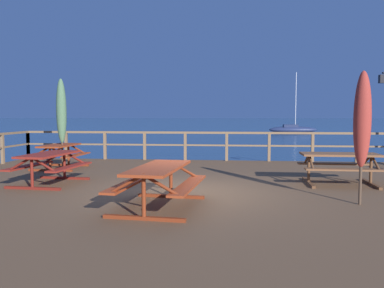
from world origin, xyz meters
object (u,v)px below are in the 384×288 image
picnic_table_front_right (49,162)px  picnic_table_back_left (60,151)px  patio_umbrella_tall_front (61,111)px  picnic_table_mid_left (340,162)px  patio_umbrella_short_front (362,120)px  sailboat_distant (293,129)px  picnic_table_mid_right (159,177)px

picnic_table_front_right → picnic_table_back_left: bearing=109.9°
picnic_table_front_right → patio_umbrella_tall_front: size_ratio=0.68×
picnic_table_mid_left → patio_umbrella_tall_front: size_ratio=0.65×
picnic_table_front_right → patio_umbrella_short_front: patio_umbrella_short_front is taller
patio_umbrella_short_front → picnic_table_back_left: bearing=151.8°
sailboat_distant → picnic_table_mid_left: bearing=-97.1°
picnic_table_front_right → patio_umbrella_short_front: (6.94, -1.52, 1.06)m
picnic_table_mid_left → picnic_table_back_left: bearing=166.0°
picnic_table_front_right → patio_umbrella_tall_front: bearing=108.3°
picnic_table_mid_right → patio_umbrella_short_front: size_ratio=0.88×
picnic_table_back_left → patio_umbrella_tall_front: size_ratio=0.58×
patio_umbrella_tall_front → sailboat_distant: (13.15, 38.65, -1.91)m
picnic_table_back_left → patio_umbrella_short_front: bearing=-28.2°
patio_umbrella_tall_front → sailboat_distant: sailboat_distant is taller
sailboat_distant → picnic_table_mid_right: bearing=-101.7°
picnic_table_mid_right → patio_umbrella_tall_front: (-4.09, 4.95, 1.26)m
picnic_table_mid_left → patio_umbrella_tall_front: bearing=165.5°
picnic_table_mid_left → picnic_table_mid_right: (-3.98, -2.86, 0.01)m
picnic_table_front_right → patio_umbrella_short_front: 7.18m
picnic_table_mid_left → picnic_table_back_left: size_ratio=1.12×
picnic_table_front_right → sailboat_distant: sailboat_distant is taller
picnic_table_mid_right → sailboat_distant: 44.53m
picnic_table_mid_left → patio_umbrella_tall_front: patio_umbrella_tall_front is taller
picnic_table_back_left → sailboat_distant: size_ratio=0.22×
picnic_table_back_left → sailboat_distant: (13.21, 38.72, -0.64)m
picnic_table_front_right → sailboat_distant: 43.21m
picnic_table_mid_right → picnic_table_front_right: same height
picnic_table_back_left → picnic_table_front_right: 2.90m
picnic_table_mid_left → picnic_table_front_right: same height
picnic_table_mid_left → patio_umbrella_short_front: bearing=-95.4°
sailboat_distant → picnic_table_front_right: bearing=-106.4°
patio_umbrella_short_front → sailboat_distant: bearing=83.0°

